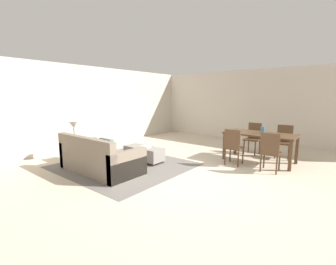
% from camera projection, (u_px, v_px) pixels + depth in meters
% --- Properties ---
extents(ground_plane, '(10.80, 10.80, 0.00)m').
position_uv_depth(ground_plane, '(193.00, 180.00, 4.86)').
color(ground_plane, beige).
extents(wall_back, '(9.00, 0.12, 2.70)m').
position_uv_depth(wall_back, '(268.00, 106.00, 8.49)').
color(wall_back, beige).
rests_on(wall_back, ground_plane).
extents(wall_left, '(0.12, 11.00, 2.70)m').
position_uv_depth(wall_left, '(89.00, 107.00, 7.82)').
color(wall_left, beige).
rests_on(wall_left, ground_plane).
extents(area_rug, '(3.00, 2.80, 0.01)m').
position_uv_depth(area_rug, '(124.00, 165.00, 5.84)').
color(area_rug, slate).
rests_on(area_rug, ground_plane).
extents(couch, '(1.99, 0.99, 0.86)m').
position_uv_depth(couch, '(99.00, 159.00, 5.36)').
color(couch, gray).
rests_on(couch, ground_plane).
extents(ottoman_table, '(1.12, 0.46, 0.39)m').
position_uv_depth(ottoman_table, '(144.00, 153.00, 6.20)').
color(ottoman_table, gray).
rests_on(ottoman_table, ground_plane).
extents(side_table, '(0.40, 0.40, 0.54)m').
position_uv_depth(side_table, '(75.00, 145.00, 6.24)').
color(side_table, brown).
rests_on(side_table, ground_plane).
extents(table_lamp, '(0.26, 0.26, 0.53)m').
position_uv_depth(table_lamp, '(74.00, 126.00, 6.16)').
color(table_lamp, brown).
rests_on(table_lamp, side_table).
extents(dining_table, '(1.76, 0.87, 0.76)m').
position_uv_depth(dining_table, '(260.00, 137.00, 6.11)').
color(dining_table, '#513823').
rests_on(dining_table, ground_plane).
extents(dining_chair_near_left, '(0.42, 0.42, 0.92)m').
position_uv_depth(dining_chair_near_left, '(233.00, 145.00, 5.78)').
color(dining_chair_near_left, '#513823').
rests_on(dining_chair_near_left, ground_plane).
extents(dining_chair_near_right, '(0.43, 0.43, 0.92)m').
position_uv_depth(dining_chair_near_right, '(270.00, 150.00, 5.26)').
color(dining_chair_near_right, '#513823').
rests_on(dining_chair_near_right, ground_plane).
extents(dining_chair_far_left, '(0.42, 0.42, 0.92)m').
position_uv_depth(dining_chair_far_left, '(253.00, 136.00, 7.02)').
color(dining_chair_far_left, '#513823').
rests_on(dining_chair_far_left, ground_plane).
extents(dining_chair_far_right, '(0.43, 0.43, 0.92)m').
position_uv_depth(dining_chair_far_right, '(284.00, 140.00, 6.50)').
color(dining_chair_far_right, '#513823').
rests_on(dining_chair_far_right, ground_plane).
extents(vase_centerpiece, '(0.11, 0.11, 0.19)m').
position_uv_depth(vase_centerpiece, '(263.00, 130.00, 6.02)').
color(vase_centerpiece, slate).
rests_on(vase_centerpiece, dining_table).
extents(book_on_ottoman, '(0.28, 0.23, 0.03)m').
position_uv_depth(book_on_ottoman, '(145.00, 147.00, 6.13)').
color(book_on_ottoman, silver).
rests_on(book_on_ottoman, ottoman_table).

